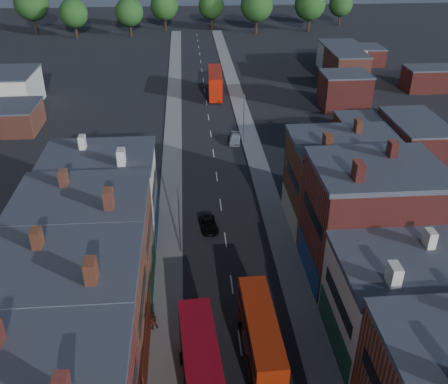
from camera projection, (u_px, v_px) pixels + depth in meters
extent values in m
cube|color=gray|center=(172.00, 172.00, 73.20)|extent=(3.00, 200.00, 0.12)
cube|color=gray|center=(259.00, 168.00, 74.07)|extent=(3.00, 200.00, 0.12)
cylinder|color=slate|center=(179.00, 222.00, 53.97)|extent=(0.16, 0.16, 8.00)
cube|color=slate|center=(178.00, 190.00, 52.01)|extent=(0.25, 0.70, 0.25)
cylinder|color=slate|center=(244.00, 119.00, 80.76)|extent=(0.16, 0.16, 8.00)
cube|color=slate|center=(244.00, 96.00, 78.80)|extent=(0.25, 0.70, 0.25)
cube|color=#A10918|center=(202.00, 374.00, 37.72)|extent=(3.55, 11.91, 4.70)
cube|color=black|center=(202.00, 383.00, 38.16)|extent=(3.54, 10.98, 0.96)
cube|color=black|center=(202.00, 364.00, 37.17)|extent=(3.54, 10.98, 0.96)
cylinder|color=black|center=(182.00, 359.00, 41.85)|extent=(0.40, 1.09, 1.07)
cylinder|color=black|center=(213.00, 355.00, 42.20)|extent=(0.40, 1.09, 1.07)
cube|color=red|center=(261.00, 337.00, 41.33)|extent=(2.65, 10.74, 4.28)
cube|color=black|center=(260.00, 345.00, 41.73)|extent=(2.70, 9.89, 0.88)
cube|color=black|center=(261.00, 328.00, 40.83)|extent=(2.70, 9.89, 0.88)
cylinder|color=black|center=(241.00, 327.00, 45.17)|extent=(0.31, 0.98, 0.97)
cylinder|color=black|center=(267.00, 325.00, 45.38)|extent=(0.31, 0.98, 0.97)
cube|color=#A81707|center=(215.00, 83.00, 102.50)|extent=(3.19, 11.95, 4.74)
cube|color=black|center=(215.00, 87.00, 102.95)|extent=(3.21, 11.00, 0.97)
cube|color=black|center=(215.00, 77.00, 101.95)|extent=(3.21, 11.00, 0.97)
cylinder|color=black|center=(209.00, 99.00, 100.23)|extent=(0.37, 1.09, 1.08)
cylinder|color=black|center=(222.00, 99.00, 100.31)|extent=(0.37, 1.09, 1.08)
cylinder|color=black|center=(209.00, 88.00, 106.84)|extent=(0.37, 1.09, 1.08)
cylinder|color=black|center=(221.00, 87.00, 106.92)|extent=(0.37, 1.09, 1.08)
imported|color=black|center=(209.00, 224.00, 59.79)|extent=(2.43, 4.43, 1.18)
imported|color=silver|center=(235.00, 139.00, 82.31)|extent=(2.29, 4.47, 1.24)
imported|color=#411D1A|center=(153.00, 321.00, 45.08)|extent=(0.97, 0.69, 1.81)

